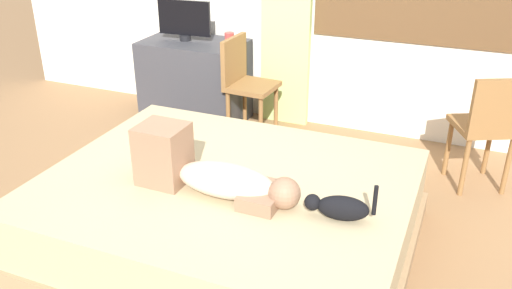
{
  "coord_description": "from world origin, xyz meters",
  "views": [
    {
      "loc": [
        1.22,
        -2.29,
        1.98
      ],
      "look_at": [
        0.12,
        0.35,
        0.61
      ],
      "focal_mm": 38.13,
      "sensor_mm": 36.0,
      "label": 1
    }
  ],
  "objects_px": {
    "cup": "(229,38)",
    "desk": "(195,81)",
    "tv_monitor": "(184,20)",
    "chair_spare": "(488,124)",
    "person_lying": "(209,172)",
    "bed": "(227,214)",
    "chair_by_desk": "(245,80)",
    "cat": "(340,207)"
  },
  "relations": [
    {
      "from": "cat",
      "to": "desk",
      "type": "xyz_separation_m",
      "value": [
        -1.81,
        1.82,
        -0.16
      ]
    },
    {
      "from": "bed",
      "to": "tv_monitor",
      "type": "bearing_deg",
      "value": 125.36
    },
    {
      "from": "bed",
      "to": "chair_spare",
      "type": "relative_size",
      "value": 2.47
    },
    {
      "from": "cat",
      "to": "desk",
      "type": "bearing_deg",
      "value": 134.8
    },
    {
      "from": "person_lying",
      "to": "desk",
      "type": "distance_m",
      "value": 2.13
    },
    {
      "from": "tv_monitor",
      "to": "cup",
      "type": "xyz_separation_m",
      "value": [
        0.39,
        0.07,
        -0.14
      ]
    },
    {
      "from": "cat",
      "to": "chair_spare",
      "type": "relative_size",
      "value": 0.41
    },
    {
      "from": "person_lying",
      "to": "desk",
      "type": "bearing_deg",
      "value": 120.64
    },
    {
      "from": "bed",
      "to": "cup",
      "type": "height_order",
      "value": "cup"
    },
    {
      "from": "cat",
      "to": "tv_monitor",
      "type": "relative_size",
      "value": 0.74
    },
    {
      "from": "person_lying",
      "to": "cup",
      "type": "distance_m",
      "value": 2.06
    },
    {
      "from": "bed",
      "to": "desk",
      "type": "distance_m",
      "value": 2.02
    },
    {
      "from": "person_lying",
      "to": "chair_by_desk",
      "type": "relative_size",
      "value": 1.09
    },
    {
      "from": "bed",
      "to": "tv_monitor",
      "type": "distance_m",
      "value": 2.17
    },
    {
      "from": "cat",
      "to": "tv_monitor",
      "type": "distance_m",
      "value": 2.65
    },
    {
      "from": "chair_by_desk",
      "to": "person_lying",
      "type": "bearing_deg",
      "value": -72.65
    },
    {
      "from": "tv_monitor",
      "to": "chair_by_desk",
      "type": "bearing_deg",
      "value": -13.86
    },
    {
      "from": "person_lying",
      "to": "chair_by_desk",
      "type": "height_order",
      "value": "chair_by_desk"
    },
    {
      "from": "bed",
      "to": "chair_spare",
      "type": "xyz_separation_m",
      "value": [
        1.36,
        1.31,
        0.28
      ]
    },
    {
      "from": "cat",
      "to": "tv_monitor",
      "type": "height_order",
      "value": "tv_monitor"
    },
    {
      "from": "desk",
      "to": "chair_spare",
      "type": "relative_size",
      "value": 1.05
    },
    {
      "from": "bed",
      "to": "tv_monitor",
      "type": "xyz_separation_m",
      "value": [
        -1.19,
        1.68,
        0.69
      ]
    },
    {
      "from": "bed",
      "to": "tv_monitor",
      "type": "relative_size",
      "value": 4.41
    },
    {
      "from": "cat",
      "to": "chair_by_desk",
      "type": "relative_size",
      "value": 0.41
    },
    {
      "from": "person_lying",
      "to": "chair_spare",
      "type": "relative_size",
      "value": 1.09
    },
    {
      "from": "desk",
      "to": "chair_spare",
      "type": "distance_m",
      "value": 2.5
    },
    {
      "from": "desk",
      "to": "tv_monitor",
      "type": "distance_m",
      "value": 0.56
    },
    {
      "from": "chair_spare",
      "to": "desk",
      "type": "bearing_deg",
      "value": 171.63
    },
    {
      "from": "tv_monitor",
      "to": "chair_spare",
      "type": "relative_size",
      "value": 0.56
    },
    {
      "from": "chair_spare",
      "to": "tv_monitor",
      "type": "bearing_deg",
      "value": 171.88
    },
    {
      "from": "desk",
      "to": "chair_spare",
      "type": "xyz_separation_m",
      "value": [
        2.47,
        -0.36,
        0.14
      ]
    },
    {
      "from": "desk",
      "to": "tv_monitor",
      "type": "bearing_deg",
      "value": -180.0
    },
    {
      "from": "bed",
      "to": "person_lying",
      "type": "bearing_deg",
      "value": -101.55
    },
    {
      "from": "chair_spare",
      "to": "person_lying",
      "type": "bearing_deg",
      "value": -133.46
    },
    {
      "from": "desk",
      "to": "cat",
      "type": "bearing_deg",
      "value": -45.2
    },
    {
      "from": "person_lying",
      "to": "tv_monitor",
      "type": "distance_m",
      "value": 2.19
    },
    {
      "from": "cat",
      "to": "tv_monitor",
      "type": "bearing_deg",
      "value": 135.98
    },
    {
      "from": "tv_monitor",
      "to": "cup",
      "type": "bearing_deg",
      "value": 10.16
    },
    {
      "from": "cup",
      "to": "desk",
      "type": "bearing_deg",
      "value": -167.48
    },
    {
      "from": "person_lying",
      "to": "bed",
      "type": "bearing_deg",
      "value": 78.45
    },
    {
      "from": "bed",
      "to": "chair_by_desk",
      "type": "height_order",
      "value": "chair_by_desk"
    },
    {
      "from": "bed",
      "to": "desk",
      "type": "xyz_separation_m",
      "value": [
        -1.11,
        1.68,
        0.14
      ]
    }
  ]
}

